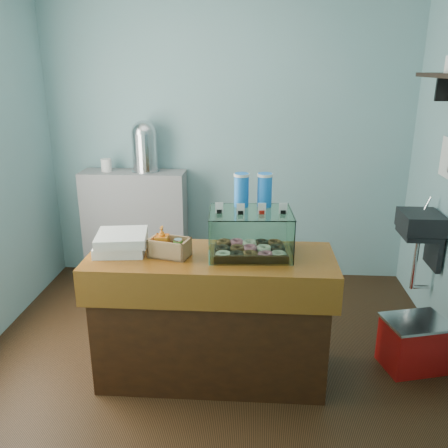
# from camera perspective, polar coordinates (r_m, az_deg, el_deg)

# --- Properties ---
(ground) EXTENTS (3.50, 3.50, 0.00)m
(ground) POSITION_cam_1_polar(r_m,az_deg,el_deg) (3.71, -1.09, -15.28)
(ground) COLOR black
(ground) RESTS_ON ground
(room_shell) EXTENTS (3.54, 3.04, 2.82)m
(room_shell) POSITION_cam_1_polar(r_m,az_deg,el_deg) (3.11, -0.79, 11.89)
(room_shell) COLOR #73A3A7
(room_shell) RESTS_ON ground
(counter) EXTENTS (1.60, 0.60, 0.90)m
(counter) POSITION_cam_1_polar(r_m,az_deg,el_deg) (3.26, -1.53, -11.06)
(counter) COLOR #3C1C0B
(counter) RESTS_ON ground
(back_shelf) EXTENTS (1.00, 0.32, 1.10)m
(back_shelf) POSITION_cam_1_polar(r_m,az_deg,el_deg) (4.79, -10.56, -0.23)
(back_shelf) COLOR gray
(back_shelf) RESTS_ON ground
(display_case) EXTENTS (0.55, 0.42, 0.51)m
(display_case) POSITION_cam_1_polar(r_m,az_deg,el_deg) (3.07, 3.25, -0.60)
(display_case) COLOR #311C0E
(display_case) RESTS_ON counter
(condiment_crate) EXTENTS (0.28, 0.21, 0.20)m
(condiment_crate) POSITION_cam_1_polar(r_m,az_deg,el_deg) (3.05, -6.77, -2.62)
(condiment_crate) COLOR #A98054
(condiment_crate) RESTS_ON counter
(pastry_boxes) EXTENTS (0.37, 0.37, 0.13)m
(pastry_boxes) POSITION_cam_1_polar(r_m,az_deg,el_deg) (3.18, -12.23, -2.15)
(pastry_boxes) COLOR white
(pastry_boxes) RESTS_ON counter
(coffee_urn) EXTENTS (0.26, 0.26, 0.48)m
(coffee_urn) POSITION_cam_1_polar(r_m,az_deg,el_deg) (4.58, -9.53, 9.34)
(coffee_urn) COLOR silver
(coffee_urn) RESTS_ON back_shelf
(red_cooler) EXTENTS (0.49, 0.42, 0.37)m
(red_cooler) POSITION_cam_1_polar(r_m,az_deg,el_deg) (3.72, 21.84, -13.21)
(red_cooler) COLOR red
(red_cooler) RESTS_ON ground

